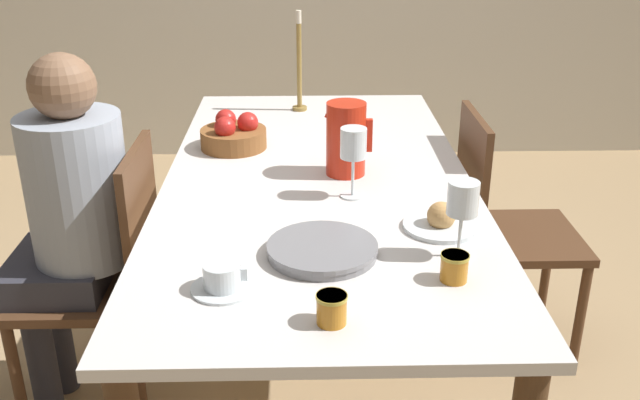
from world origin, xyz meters
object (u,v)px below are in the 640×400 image
serving_tray (321,250)px  person_seated (70,212)px  chair_opposite (502,227)px  bread_plate (441,221)px  chair_person_side (107,275)px  fruit_bowl (233,135)px  red_pitcher (346,139)px  candlestick_tall (299,71)px  wine_glass_juice (463,203)px  teacup_near_person (222,279)px  jam_jar_red (332,308)px  jam_jar_amber (454,266)px  wine_glass_water (353,146)px

serving_tray → person_seated: bearing=151.3°
chair_opposite → bread_plate: 0.74m
chair_person_side → fruit_bowl: chair_person_side is taller
bread_plate → fruit_bowl: size_ratio=0.88×
red_pitcher → chair_opposite: bearing=16.7°
bread_plate → candlestick_tall: (-0.38, 1.13, 0.14)m
chair_opposite → person_seated: size_ratio=0.76×
wine_glass_juice → fruit_bowl: bearing=127.2°
chair_opposite → fruit_bowl: chair_opposite is taller
serving_tray → fruit_bowl: 0.86m
teacup_near_person → jam_jar_red: bearing=-30.4°
chair_person_side → jam_jar_amber: 1.15m
fruit_bowl → candlestick_tall: (0.23, 0.46, 0.11)m
teacup_near_person → candlestick_tall: candlestick_tall is taller
serving_tray → teacup_near_person: bearing=-145.0°
person_seated → candlestick_tall: 1.13m
teacup_near_person → person_seated: bearing=132.6°
bread_plate → serving_tray: bearing=-155.7°
serving_tray → jam_jar_red: size_ratio=4.11×
person_seated → fruit_bowl: person_seated is taller
teacup_near_person → fruit_bowl: fruit_bowl is taller
chair_opposite → serving_tray: chair_opposite is taller
chair_opposite → wine_glass_juice: size_ratio=4.57×
person_seated → candlestick_tall: person_seated is taller
person_seated → chair_person_side: bearing=-91.7°
wine_glass_juice → bread_plate: wine_glass_juice is taller
person_seated → wine_glass_water: 0.88m
teacup_near_person → chair_opposite: bearing=44.6°
bread_plate → jam_jar_red: size_ratio=3.00×
bread_plate → jam_jar_red: bearing=-124.7°
wine_glass_water → serving_tray: bearing=-105.5°
chair_person_side → bread_plate: size_ratio=4.49×
chair_person_side → candlestick_tall: candlestick_tall is taller
teacup_near_person → red_pitcher: bearing=65.8°
red_pitcher → fruit_bowl: red_pitcher is taller
jam_jar_amber → bread_plate: bearing=85.9°
jam_jar_red → fruit_bowl: 1.15m
wine_glass_water → jam_jar_amber: wine_glass_water is taller
red_pitcher → chair_person_side: bearing=-169.2°
chair_person_side → fruit_bowl: (0.38, 0.40, 0.33)m
chair_person_side → serving_tray: (0.67, -0.41, 0.30)m
chair_opposite → bread_plate: size_ratio=4.49×
bread_plate → fruit_bowl: 0.90m
person_seated → jam_jar_amber: person_seated is taller
wine_glass_water → fruit_bowl: size_ratio=0.92×
serving_tray → bread_plate: bread_plate is taller
red_pitcher → bread_plate: (0.23, -0.41, -0.10)m
person_seated → jam_jar_amber: 1.19m
red_pitcher → bread_plate: size_ratio=1.15×
teacup_near_person → candlestick_tall: (0.17, 1.43, 0.14)m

